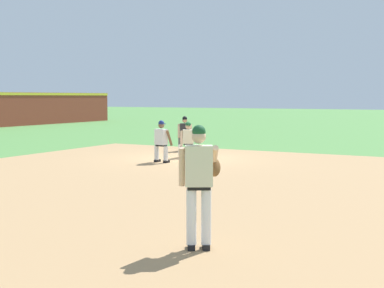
{
  "coord_description": "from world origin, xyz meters",
  "views": [
    {
      "loc": [
        -17.08,
        -9.43,
        2.27
      ],
      "look_at": [
        -7.13,
        -4.09,
        1.27
      ],
      "focal_mm": 50.0,
      "sensor_mm": 36.0,
      "label": 1
    }
  ],
  "objects_px": {
    "baseball": "(193,169)",
    "baserunner": "(161,140)",
    "first_base_bag": "(186,157)",
    "first_baseman": "(189,138)",
    "umpire": "(185,132)",
    "pitcher": "(200,179)"
  },
  "relations": [
    {
      "from": "first_base_bag",
      "to": "baseball",
      "type": "xyz_separation_m",
      "value": [
        -2.53,
        -1.64,
        -0.01
      ]
    },
    {
      "from": "first_baseman",
      "to": "baserunner",
      "type": "xyz_separation_m",
      "value": [
        -1.74,
        0.13,
        0.06
      ]
    },
    {
      "from": "first_base_bag",
      "to": "pitcher",
      "type": "relative_size",
      "value": 0.2
    },
    {
      "from": "baseball",
      "to": "pitcher",
      "type": "relative_size",
      "value": 0.04
    },
    {
      "from": "first_base_bag",
      "to": "baserunner",
      "type": "distance_m",
      "value": 1.62
    },
    {
      "from": "baseball",
      "to": "pitcher",
      "type": "height_order",
      "value": "pitcher"
    },
    {
      "from": "pitcher",
      "to": "first_baseman",
      "type": "relative_size",
      "value": 1.39
    },
    {
      "from": "first_base_bag",
      "to": "first_baseman",
      "type": "distance_m",
      "value": 0.75
    },
    {
      "from": "umpire",
      "to": "baserunner",
      "type": "bearing_deg",
      "value": -162.71
    },
    {
      "from": "baserunner",
      "to": "umpire",
      "type": "xyz_separation_m",
      "value": [
        3.8,
        1.18,
        0.0
      ]
    },
    {
      "from": "first_base_bag",
      "to": "umpire",
      "type": "relative_size",
      "value": 0.26
    },
    {
      "from": "first_baseman",
      "to": "first_base_bag",
      "type": "bearing_deg",
      "value": -173.55
    },
    {
      "from": "pitcher",
      "to": "first_baseman",
      "type": "height_order",
      "value": "pitcher"
    },
    {
      "from": "first_baseman",
      "to": "baserunner",
      "type": "bearing_deg",
      "value": 175.76
    },
    {
      "from": "baseball",
      "to": "baserunner",
      "type": "height_order",
      "value": "baserunner"
    },
    {
      "from": "first_baseman",
      "to": "umpire",
      "type": "xyz_separation_m",
      "value": [
        2.06,
        1.31,
        0.06
      ]
    },
    {
      "from": "baseball",
      "to": "umpire",
      "type": "bearing_deg",
      "value": 31.39
    },
    {
      "from": "first_base_bag",
      "to": "first_baseman",
      "type": "xyz_separation_m",
      "value": [
        0.31,
        0.03,
        0.69
      ]
    },
    {
      "from": "umpire",
      "to": "baseball",
      "type": "bearing_deg",
      "value": -148.61
    },
    {
      "from": "first_base_bag",
      "to": "umpire",
      "type": "bearing_deg",
      "value": 29.61
    },
    {
      "from": "baseball",
      "to": "baserunner",
      "type": "xyz_separation_m",
      "value": [
        1.1,
        1.8,
        0.76
      ]
    },
    {
      "from": "baserunner",
      "to": "umpire",
      "type": "bearing_deg",
      "value": 17.29
    }
  ]
}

